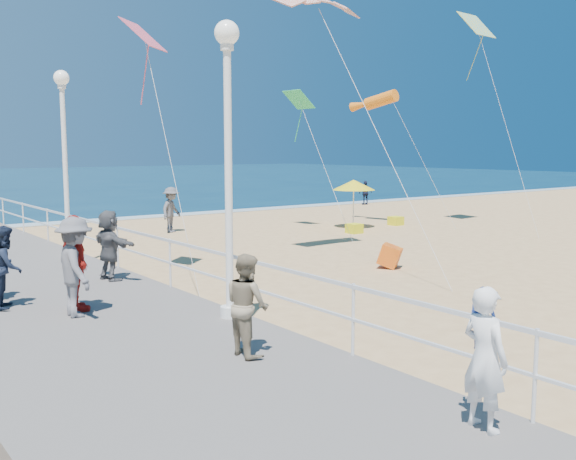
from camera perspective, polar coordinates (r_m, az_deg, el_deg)
ground at (r=15.51m, az=11.97°, el=-5.92°), size 160.00×160.00×0.00m
surf_line at (r=32.63m, az=-16.27°, el=0.87°), size 160.00×1.20×0.04m
boardwalk at (r=11.12m, az=-14.75°, el=-10.20°), size 5.00×44.00×0.40m
railing at (r=11.97m, az=-3.99°, el=-3.55°), size 0.05×42.00×0.55m
lamp_post_mid at (r=11.60m, az=-5.35°, el=8.06°), size 0.44×0.44×5.32m
lamp_post_far at (r=19.83m, az=-19.27°, el=7.34°), size 0.44×0.44×5.32m
woman_holding_toddler at (r=7.48m, az=17.09°, el=-10.85°), size 0.45×0.63×1.62m
toddler_held at (r=7.57m, az=16.95°, el=-7.48°), size 0.31×0.37×0.71m
spectator_1 at (r=9.68m, az=-3.67°, el=-6.62°), size 0.62×0.78×1.54m
spectator_2 at (r=12.44m, az=-18.39°, el=-3.13°), size 0.76×1.24×1.86m
spectator_3 at (r=12.82m, az=-18.41°, el=-2.84°), size 0.45×1.09×1.85m
spectator_5 at (r=15.67m, az=-15.60°, el=-1.30°), size 0.71×1.60×1.67m
spectator_7 at (r=13.64m, az=-23.80°, el=-3.01°), size 0.86×0.95×1.61m
beach_walker_a at (r=27.25m, az=-10.33°, el=1.78°), size 1.41×1.27×1.90m
beach_walker_b at (r=40.46m, az=6.91°, el=3.31°), size 0.94×0.61×1.49m
box_kite at (r=19.04m, az=9.04°, el=-2.49°), size 0.85×0.90×0.74m
beach_umbrella at (r=28.32m, az=5.86°, el=4.01°), size 1.90×1.90×2.14m
beach_chair_left at (r=26.73m, az=5.91°, el=0.14°), size 0.55×0.55×0.40m
beach_chair_right at (r=29.82m, az=9.55°, el=0.81°), size 0.55×0.55×0.40m
kite_windsock at (r=29.71m, az=8.28°, el=11.38°), size 1.01×2.71×1.09m
kite_diamond_pink at (r=17.60m, az=-12.71°, el=16.55°), size 1.41×1.38×0.76m
kite_diamond_multi at (r=30.61m, az=16.40°, el=17.10°), size 1.61×1.19×1.12m
kite_diamond_green at (r=27.74m, az=0.96°, el=11.51°), size 0.96×1.19×0.74m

